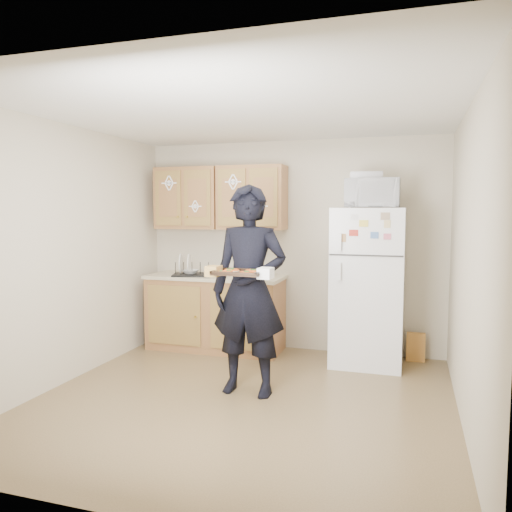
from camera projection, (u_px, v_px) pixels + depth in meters
The scene contains 23 objects.
floor at pixel (243, 400), 4.40m from camera, with size 3.60×3.60×0.00m, color brown.
ceiling at pixel (242, 111), 4.18m from camera, with size 3.60×3.60×0.00m, color white.
wall_back at pixel (291, 246), 6.00m from camera, with size 3.60×0.04×2.50m, color beige.
wall_front at pixel (130, 291), 2.58m from camera, with size 3.60×0.04×2.50m, color beige.
wall_left at pixel (67, 254), 4.83m from camera, with size 0.04×3.60×2.50m, color beige.
wall_right at pixel (468, 266), 3.76m from camera, with size 0.04×3.60×2.50m, color beige.
refrigerator at pixel (368, 287), 5.40m from camera, with size 0.75×0.70×1.70m, color white.
base_cabinet at pixel (216, 314), 6.02m from camera, with size 1.60×0.60×0.86m, color brown.
countertop at pixel (215, 277), 5.98m from camera, with size 1.64×0.64×0.04m, color #B6A88C.
upper_cab_left at pixel (189, 198), 6.15m from camera, with size 0.80×0.33×0.75m, color brown.
upper_cab_right at pixel (252, 198), 5.90m from camera, with size 0.80×0.33×0.75m, color brown.
cereal_box at pixel (416, 347), 5.54m from camera, with size 0.20×0.07×0.32m, color gold.
person at pixel (249, 290), 4.51m from camera, with size 0.69×0.46×1.91m, color black.
baking_tray at pixel (239, 273), 4.20m from camera, with size 0.41×0.30×0.04m, color black.
pizza_front_left at pixel (226, 272), 4.17m from camera, with size 0.14×0.14×0.02m, color #D55A1A.
pizza_front_right at pixel (247, 273), 4.11m from camera, with size 0.14×0.14×0.02m, color #D55A1A.
pizza_back_left at pixel (232, 270), 4.30m from camera, with size 0.14×0.14×0.02m, color #D55A1A.
pizza_back_right at pixel (253, 271), 4.24m from camera, with size 0.14×0.14×0.02m, color #D55A1A.
microwave at pixel (373, 193), 5.26m from camera, with size 0.56×0.38×0.31m, color white.
foil_pan at pixel (367, 176), 5.29m from camera, with size 0.33×0.23×0.07m, color #ABABB2.
dish_rack at pixel (192, 268), 5.96m from camera, with size 0.44×0.33×0.18m, color black.
bowl at pixel (191, 272), 5.97m from camera, with size 0.19×0.19×0.05m, color silver.
soap_bottle at pixel (261, 271), 5.72m from camera, with size 0.08×0.08×0.17m, color white.
Camera 1 is at (1.39, -4.04, 1.66)m, focal length 35.00 mm.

